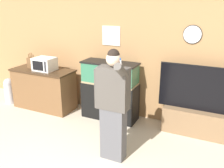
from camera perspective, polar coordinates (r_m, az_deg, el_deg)
wall_back_paneled at (r=5.27m, az=4.45°, el=6.16°), size 10.00×0.08×2.60m
counter_island at (r=6.04m, az=-15.23°, el=-1.04°), size 1.46×0.65×0.93m
microwave at (r=5.79m, az=-15.14°, el=4.43°), size 0.46×0.37×0.29m
knife_block at (r=6.10m, az=-18.09°, el=4.68°), size 0.13×0.11×0.35m
aquarium_on_stand at (r=5.26m, az=-0.46°, el=-1.53°), size 1.18×0.46×1.24m
tv_on_stand at (r=4.98m, az=19.55°, el=-6.75°), size 1.63×0.40×1.34m
person_standing at (r=3.80m, az=0.16°, el=-4.73°), size 0.56×0.42×1.79m
trash_bin at (r=6.65m, az=-22.39°, el=-1.33°), size 0.25×0.25×0.63m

